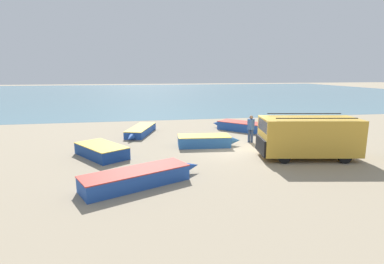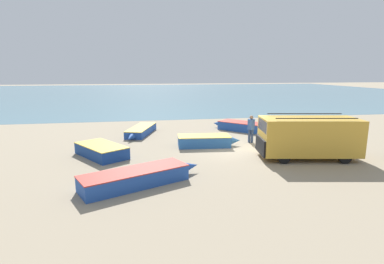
{
  "view_description": "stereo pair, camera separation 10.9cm",
  "coord_description": "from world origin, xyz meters",
  "px_view_note": "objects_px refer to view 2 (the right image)",
  "views": [
    {
      "loc": [
        -5.7,
        -16.39,
        4.59
      ],
      "look_at": [
        -2.53,
        1.07,
        1.0
      ],
      "focal_mm": 28.0,
      "sensor_mm": 36.0,
      "label": 1
    },
    {
      "loc": [
        -5.59,
        -16.41,
        4.59
      ],
      "look_at": [
        -2.53,
        1.07,
        1.0
      ],
      "focal_mm": 28.0,
      "sensor_mm": 36.0,
      "label": 2
    }
  ],
  "objects_px": {
    "fisherman_1": "(251,126)",
    "fishing_rowboat_2": "(141,131)",
    "fishing_rowboat_4": "(100,150)",
    "parked_van": "(308,136)",
    "fishing_rowboat_3": "(243,126)",
    "fishing_rowboat_1": "(140,177)",
    "fishing_rowboat_0": "(206,141)"
  },
  "relations": [
    {
      "from": "fishing_rowboat_2",
      "to": "fishing_rowboat_4",
      "type": "height_order",
      "value": "fishing_rowboat_4"
    },
    {
      "from": "fishing_rowboat_0",
      "to": "fishing_rowboat_2",
      "type": "xyz_separation_m",
      "value": [
        -4.02,
        4.36,
        -0.07
      ]
    },
    {
      "from": "fishing_rowboat_2",
      "to": "fisherman_1",
      "type": "relative_size",
      "value": 2.82
    },
    {
      "from": "fishing_rowboat_2",
      "to": "fishing_rowboat_4",
      "type": "bearing_deg",
      "value": -4.83
    },
    {
      "from": "fishing_rowboat_1",
      "to": "fisherman_1",
      "type": "relative_size",
      "value": 2.94
    },
    {
      "from": "fishing_rowboat_4",
      "to": "fisherman_1",
      "type": "xyz_separation_m",
      "value": [
        9.36,
        1.62,
        0.75
      ]
    },
    {
      "from": "fishing_rowboat_0",
      "to": "fishing_rowboat_2",
      "type": "bearing_deg",
      "value": 137.45
    },
    {
      "from": "parked_van",
      "to": "fisherman_1",
      "type": "height_order",
      "value": "parked_van"
    },
    {
      "from": "fishing_rowboat_0",
      "to": "fisherman_1",
      "type": "height_order",
      "value": "fisherman_1"
    },
    {
      "from": "parked_van",
      "to": "fishing_rowboat_0",
      "type": "bearing_deg",
      "value": -26.69
    },
    {
      "from": "fishing_rowboat_4",
      "to": "fisherman_1",
      "type": "relative_size",
      "value": 2.17
    },
    {
      "from": "parked_van",
      "to": "fishing_rowboat_4",
      "type": "distance_m",
      "value": 11.31
    },
    {
      "from": "fisherman_1",
      "to": "fishing_rowboat_2",
      "type": "bearing_deg",
      "value": -92.14
    },
    {
      "from": "parked_van",
      "to": "fishing_rowboat_4",
      "type": "height_order",
      "value": "parked_van"
    },
    {
      "from": "fishing_rowboat_3",
      "to": "fisherman_1",
      "type": "relative_size",
      "value": 2.44
    },
    {
      "from": "fishing_rowboat_1",
      "to": "fishing_rowboat_4",
      "type": "relative_size",
      "value": 1.36
    },
    {
      "from": "fishing_rowboat_1",
      "to": "fisherman_1",
      "type": "xyz_separation_m",
      "value": [
        7.22,
        6.34,
        0.74
      ]
    },
    {
      "from": "parked_van",
      "to": "fishing_rowboat_4",
      "type": "relative_size",
      "value": 1.38
    },
    {
      "from": "fishing_rowboat_0",
      "to": "fishing_rowboat_4",
      "type": "xyz_separation_m",
      "value": [
        -6.26,
        -1.16,
        -0.01
      ]
    },
    {
      "from": "fisherman_1",
      "to": "fishing_rowboat_3",
      "type": "bearing_deg",
      "value": -165.56
    },
    {
      "from": "parked_van",
      "to": "fishing_rowboat_2",
      "type": "xyz_separation_m",
      "value": [
        -8.78,
        7.91,
        -0.95
      ]
    },
    {
      "from": "fishing_rowboat_4",
      "to": "fishing_rowboat_1",
      "type": "bearing_deg",
      "value": 170.11
    },
    {
      "from": "parked_van",
      "to": "fisherman_1",
      "type": "relative_size",
      "value": 3.0
    },
    {
      "from": "fishing_rowboat_2",
      "to": "fishing_rowboat_4",
      "type": "relative_size",
      "value": 1.3
    },
    {
      "from": "fishing_rowboat_2",
      "to": "fisherman_1",
      "type": "xyz_separation_m",
      "value": [
        7.12,
        -3.9,
        0.8
      ]
    },
    {
      "from": "fishing_rowboat_0",
      "to": "fisherman_1",
      "type": "distance_m",
      "value": 3.22
    },
    {
      "from": "parked_van",
      "to": "fishing_rowboat_1",
      "type": "distance_m",
      "value": 9.22
    },
    {
      "from": "fishing_rowboat_2",
      "to": "fishing_rowboat_3",
      "type": "xyz_separation_m",
      "value": [
        7.97,
        0.04,
        0.07
      ]
    },
    {
      "from": "parked_van",
      "to": "fishing_rowboat_0",
      "type": "relative_size",
      "value": 1.35
    },
    {
      "from": "fishing_rowboat_3",
      "to": "fisherman_1",
      "type": "xyz_separation_m",
      "value": [
        -0.85,
        -3.94,
        0.73
      ]
    },
    {
      "from": "parked_van",
      "to": "fishing_rowboat_2",
      "type": "height_order",
      "value": "parked_van"
    },
    {
      "from": "fishing_rowboat_0",
      "to": "fisherman_1",
      "type": "relative_size",
      "value": 2.22
    }
  ]
}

